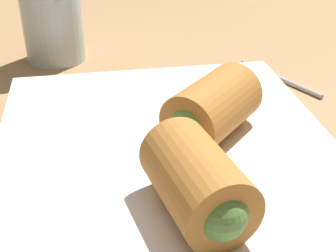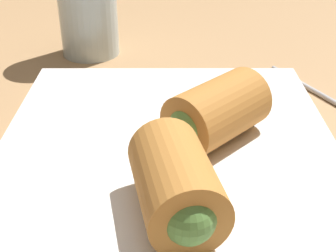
{
  "view_description": "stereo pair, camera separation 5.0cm",
  "coord_description": "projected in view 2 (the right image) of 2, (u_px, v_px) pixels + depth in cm",
  "views": [
    {
      "loc": [
        -33.08,
        7.63,
        22.88
      ],
      "look_at": [
        -3.64,
        2.6,
        5.42
      ],
      "focal_mm": 50.0,
      "sensor_mm": 36.0,
      "label": 1
    },
    {
      "loc": [
        -33.5,
        2.64,
        22.88
      ],
      "look_at": [
        -3.64,
        2.6,
        5.42
      ],
      "focal_mm": 50.0,
      "sensor_mm": 36.0,
      "label": 2
    }
  ],
  "objects": [
    {
      "name": "table_surface",
      "position": [
        198.0,
        149.0,
        0.4
      ],
      "size": [
        180.0,
        140.0,
        2.0
      ],
      "color": "#A87F54",
      "rests_on": "ground"
    },
    {
      "name": "serving_plate",
      "position": [
        168.0,
        156.0,
        0.36
      ],
      "size": [
        30.4,
        26.19,
        1.5
      ],
      "color": "white",
      "rests_on": "table_surface"
    },
    {
      "name": "roll_front_right",
      "position": [
        178.0,
        188.0,
        0.27
      ],
      "size": [
        8.79,
        6.26,
        4.79
      ],
      "color": "#B77533",
      "rests_on": "serving_plate"
    },
    {
      "name": "roll_front_left",
      "position": [
        214.0,
        113.0,
        0.35
      ],
      "size": [
        8.78,
        8.76,
        4.79
      ],
      "color": "#B77533",
      "rests_on": "serving_plate"
    }
  ]
}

